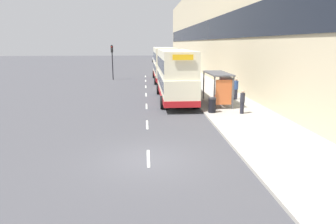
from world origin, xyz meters
TOP-DOWN VIEW (x-y plane):
  - ground_plane at (0.00, 0.00)m, footprint 220.00×220.00m
  - pavement at (6.50, 38.50)m, footprint 5.00×93.00m
  - terrace_facade at (10.49, 38.50)m, footprint 3.10×93.00m
  - lane_mark_0 at (0.00, 0.13)m, footprint 0.12×2.00m
  - lane_mark_1 at (0.00, 5.61)m, footprint 0.12×2.00m
  - lane_mark_2 at (0.00, 11.08)m, footprint 0.12×2.00m
  - lane_mark_3 at (0.00, 16.55)m, footprint 0.12×2.00m
  - lane_mark_4 at (0.00, 22.03)m, footprint 0.12×2.00m
  - lane_mark_5 at (0.00, 27.50)m, footprint 0.12×2.00m
  - lane_mark_6 at (0.00, 32.98)m, footprint 0.12×2.00m
  - bus_shelter at (5.77, 10.63)m, footprint 1.60×4.20m
  - double_decker_bus_near at (2.47, 13.27)m, footprint 2.85×10.47m
  - double_decker_bus_ahead at (2.46, 27.24)m, footprint 2.85×11.00m
  - car_0 at (2.90, 67.97)m, footprint 1.91×3.96m
  - pedestrian_at_shelter at (6.53, 7.52)m, footprint 0.32×0.32m
  - pedestrian_1 at (7.68, 12.78)m, footprint 0.36×0.36m
  - litter_bin at (4.55, 8.01)m, footprint 0.55×0.55m
  - traffic_light_far_kerb at (-4.40, 28.99)m, footprint 0.30×0.32m

SIDE VIEW (x-z plane):
  - ground_plane at x=0.00m, z-range 0.00..0.00m
  - lane_mark_0 at x=0.00m, z-range 0.00..0.01m
  - lane_mark_1 at x=0.00m, z-range 0.00..0.01m
  - lane_mark_2 at x=0.00m, z-range 0.00..0.01m
  - lane_mark_3 at x=0.00m, z-range 0.00..0.01m
  - lane_mark_4 at x=0.00m, z-range 0.00..0.01m
  - lane_mark_5 at x=0.00m, z-range 0.00..0.01m
  - lane_mark_6 at x=0.00m, z-range 0.00..0.01m
  - pavement at x=6.50m, z-range 0.00..0.14m
  - litter_bin at x=4.55m, z-range 0.14..1.19m
  - car_0 at x=2.90m, z-range -0.01..1.71m
  - pedestrian_at_shelter at x=6.53m, z-range 0.16..1.79m
  - pedestrian_1 at x=7.68m, z-range 0.16..1.99m
  - bus_shelter at x=5.77m, z-range 0.64..3.12m
  - double_decker_bus_near at x=2.47m, z-range 0.13..4.43m
  - double_decker_bus_ahead at x=2.46m, z-range 0.14..4.44m
  - traffic_light_far_kerb at x=-4.40m, z-range 0.81..5.48m
  - terrace_facade at x=10.49m, z-range -0.01..14.91m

